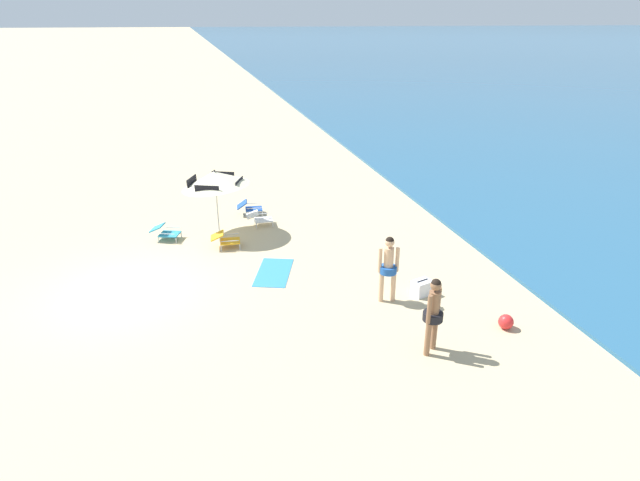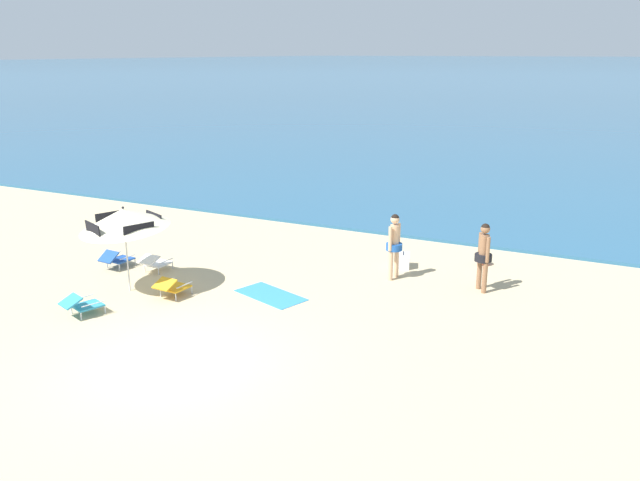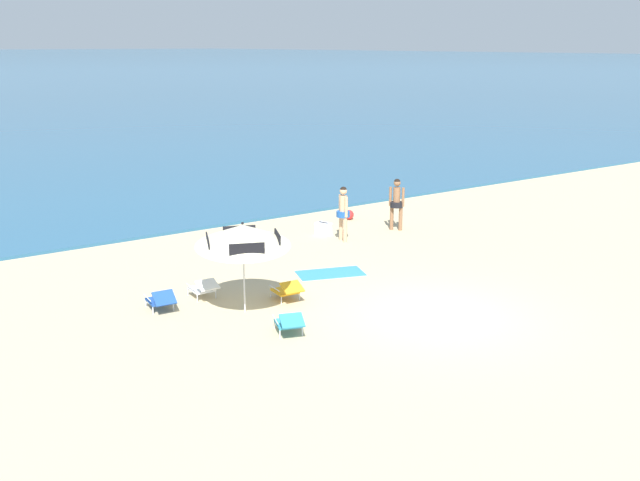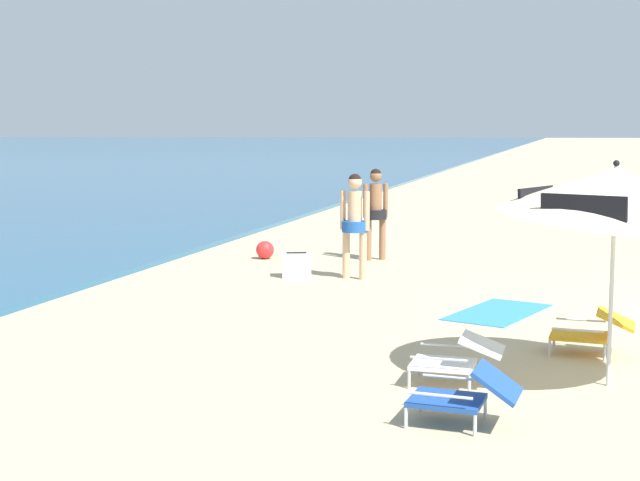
{
  "view_description": "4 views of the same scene",
  "coord_description": "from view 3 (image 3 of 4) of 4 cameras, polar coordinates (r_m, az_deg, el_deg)",
  "views": [
    {
      "loc": [
        12.98,
        1.95,
        6.62
      ],
      "look_at": [
        -0.52,
        5.35,
        0.68
      ],
      "focal_mm": 29.48,
      "sensor_mm": 36.0,
      "label": 1
    },
    {
      "loc": [
        7.54,
        -8.92,
        5.77
      ],
      "look_at": [
        0.88,
        4.55,
        1.38
      ],
      "focal_mm": 36.4,
      "sensor_mm": 36.0,
      "label": 2
    },
    {
      "loc": [
        -11.02,
        -11.32,
        6.05
      ],
      "look_at": [
        -0.28,
        4.25,
        0.87
      ],
      "focal_mm": 40.53,
      "sensor_mm": 36.0,
      "label": 3
    },
    {
      "loc": [
        -12.41,
        3.13,
        2.42
      ],
      "look_at": [
        -0.53,
        6.32,
        0.95
      ],
      "focal_mm": 50.83,
      "sensor_mm": 36.0,
      "label": 4
    }
  ],
  "objects": [
    {
      "name": "beach_towel",
      "position": [
        19.66,
        0.83,
        -2.6
      ],
      "size": [
        1.99,
        1.43,
        0.01
      ],
      "primitive_type": "cube",
      "rotation": [
        0.0,
        0.0,
        4.38
      ],
      "color": "#3384BC",
      "rests_on": "ground"
    },
    {
      "name": "ground_plane",
      "position": [
        16.92,
        9.03,
        -5.85
      ],
      "size": [
        800.0,
        800.0,
        0.0
      ],
      "primitive_type": "plane",
      "color": "tan"
    },
    {
      "name": "lounge_chair_spare_folded",
      "position": [
        17.31,
        -12.44,
        -4.58
      ],
      "size": [
        0.63,
        0.94,
        0.53
      ],
      "color": "#1E4799",
      "rests_on": "ground"
    },
    {
      "name": "lounge_chair_under_umbrella",
      "position": [
        17.92,
        -9.17,
        -3.69
      ],
      "size": [
        0.6,
        0.89,
        0.51
      ],
      "color": "white",
      "rests_on": "ground"
    },
    {
      "name": "person_standing_beside",
      "position": [
        24.13,
        6.07,
        3.15
      ],
      "size": [
        0.43,
        0.43,
        1.74
      ],
      "color": "#8C6042",
      "rests_on": "ground"
    },
    {
      "name": "lounge_chair_beside_umbrella",
      "position": [
        15.57,
        -2.42,
        -6.48
      ],
      "size": [
        0.79,
        1.0,
        0.51
      ],
      "color": "teal",
      "rests_on": "ground"
    },
    {
      "name": "beach_umbrella_striped_main",
      "position": [
        16.41,
        -6.11,
        0.42
      ],
      "size": [
        2.93,
        2.94,
        2.21
      ],
      "color": "silver",
      "rests_on": "ground"
    },
    {
      "name": "lounge_chair_facing_sea",
      "position": [
        17.57,
        -2.59,
        -3.9
      ],
      "size": [
        0.63,
        0.92,
        0.51
      ],
      "color": "gold",
      "rests_on": "ground"
    },
    {
      "name": "beach_ball",
      "position": [
        25.64,
        2.3,
        2.04
      ],
      "size": [
        0.35,
        0.35,
        0.35
      ],
      "primitive_type": "sphere",
      "color": "red",
      "rests_on": "ground"
    },
    {
      "name": "person_standing_near_shore",
      "position": [
        22.64,
        1.84,
        2.44
      ],
      "size": [
        0.43,
        0.51,
        1.75
      ],
      "color": "#D8A87F",
      "rests_on": "ground"
    },
    {
      "name": "cooler_box",
      "position": [
        23.57,
        0.27,
        0.94
      ],
      "size": [
        0.49,
        0.58,
        0.43
      ],
      "color": "white",
      "rests_on": "ground"
    }
  ]
}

